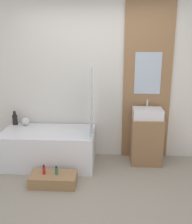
% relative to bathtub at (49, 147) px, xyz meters
% --- Properties ---
extents(ground_plane, '(12.00, 12.00, 0.00)m').
position_rel_bathtub_xyz_m(ground_plane, '(0.76, -1.14, -0.28)').
color(ground_plane, gray).
extents(wall_tiled_back, '(4.20, 0.06, 2.60)m').
position_rel_bathtub_xyz_m(wall_tiled_back, '(0.76, 0.44, 1.02)').
color(wall_tiled_back, silver).
rests_on(wall_tiled_back, ground_plane).
extents(wall_wood_accent, '(0.77, 0.04, 2.60)m').
position_rel_bathtub_xyz_m(wall_wood_accent, '(1.56, 0.39, 1.02)').
color(wall_wood_accent, '#8E6642').
rests_on(wall_wood_accent, ground_plane).
extents(bathtub, '(1.45, 0.78, 0.56)m').
position_rel_bathtub_xyz_m(bathtub, '(0.00, 0.00, 0.00)').
color(bathtub, white).
rests_on(bathtub, ground_plane).
extents(glass_shower_screen, '(0.01, 0.52, 1.03)m').
position_rel_bathtub_xyz_m(glass_shower_screen, '(0.70, -0.11, 0.79)').
color(glass_shower_screen, silver).
rests_on(glass_shower_screen, bathtub).
extents(wooden_step_bench, '(0.64, 0.34, 0.16)m').
position_rel_bathtub_xyz_m(wooden_step_bench, '(0.20, -0.63, -0.20)').
color(wooden_step_bench, '#997047').
rests_on(wooden_step_bench, ground_plane).
extents(vanity_cabinet, '(0.48, 0.42, 0.75)m').
position_rel_bathtub_xyz_m(vanity_cabinet, '(1.56, 0.16, 0.09)').
color(vanity_cabinet, '#8E6642').
rests_on(vanity_cabinet, ground_plane).
extents(sink, '(0.46, 0.34, 0.28)m').
position_rel_bathtub_xyz_m(sink, '(1.56, 0.16, 0.55)').
color(sink, white).
rests_on(sink, vanity_cabinet).
extents(vase_tall_dark, '(0.09, 0.09, 0.23)m').
position_rel_bathtub_xyz_m(vase_tall_dark, '(-0.63, 0.30, 0.37)').
color(vase_tall_dark, black).
rests_on(vase_tall_dark, bathtub).
extents(vase_round_light, '(0.13, 0.13, 0.13)m').
position_rel_bathtub_xyz_m(vase_round_light, '(-0.44, 0.27, 0.35)').
color(vase_round_light, silver).
rests_on(vase_round_light, bathtub).
extents(bottle_soap_primary, '(0.04, 0.04, 0.14)m').
position_rel_bathtub_xyz_m(bottle_soap_primary, '(0.07, -0.63, -0.06)').
color(bottle_soap_primary, red).
rests_on(bottle_soap_primary, wooden_step_bench).
extents(bottle_soap_secondary, '(0.05, 0.05, 0.12)m').
position_rel_bathtub_xyz_m(bottle_soap_secondary, '(0.25, -0.63, -0.07)').
color(bottle_soap_secondary, '#38704C').
rests_on(bottle_soap_secondary, wooden_step_bench).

